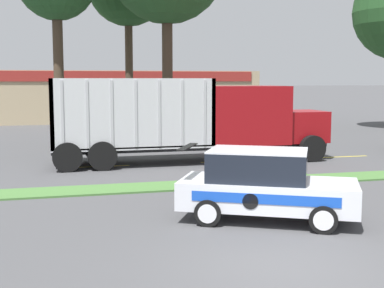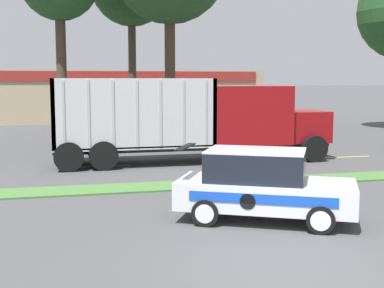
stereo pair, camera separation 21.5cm
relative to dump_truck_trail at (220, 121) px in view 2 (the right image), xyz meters
name	(u,v)px [view 2 (the right image)]	position (x,y,z in m)	size (l,w,h in m)	color
ground_plane	(275,266)	(-2.74, -12.63, -1.70)	(600.00, 600.00, 0.00)	#474749
grass_verge	(182,185)	(-2.74, -4.94, -1.67)	(120.00, 1.44, 0.06)	#477538
centre_line_4	(101,166)	(-5.00, -0.22, -1.69)	(2.40, 0.14, 0.01)	yellow
centre_line_5	(230,161)	(0.40, -0.22, -1.69)	(2.40, 0.14, 0.01)	yellow
centre_line_6	(345,157)	(5.80, -0.22, -1.69)	(2.40, 0.14, 0.01)	yellow
dump_truck_trail	(220,121)	(0.00, 0.00, 0.00)	(11.66, 2.68, 3.49)	black
rally_car	(262,185)	(-1.79, -9.51, -0.81)	(4.59, 3.57, 1.78)	silver
store_building_backdrop	(75,95)	(-5.18, 26.90, 0.39)	(30.79, 12.10, 4.17)	tan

